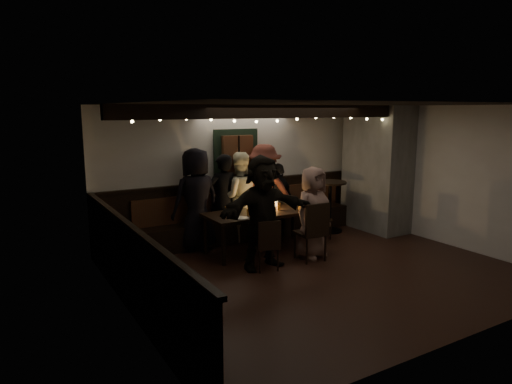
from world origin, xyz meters
TOP-DOWN VIEW (x-y plane):
  - room at (1.07, 1.42)m, footprint 6.02×5.01m
  - dining_table at (-0.24, 1.40)m, footprint 2.04×0.88m
  - chair_near_left at (-0.70, 0.47)m, footprint 0.45×0.45m
  - chair_near_right at (0.21, 0.46)m, footprint 0.48×0.48m
  - chair_end at (1.11, 1.52)m, footprint 0.45×0.45m
  - high_top at (1.68, 1.83)m, footprint 0.66×0.66m
  - person_a at (-1.20, 2.10)m, footprint 0.95×0.66m
  - person_b at (-0.63, 2.15)m, footprint 0.63×0.41m
  - person_c at (-0.28, 2.18)m, footprint 0.99×0.87m
  - person_d at (0.21, 2.06)m, footprint 1.37×1.05m
  - person_e at (0.53, 2.02)m, footprint 0.94×0.68m
  - person_f at (-0.68, 0.65)m, footprint 1.73×0.63m
  - person_g at (0.32, 0.66)m, footprint 0.88×0.69m

SIDE VIEW (x-z plane):
  - chair_end at x=1.11m, z-range 0.05..0.87m
  - chair_near_left at x=-0.70m, z-range 0.05..0.88m
  - chair_near_right at x=0.21m, z-range 0.06..1.07m
  - dining_table at x=-0.24m, z-range 0.22..1.11m
  - high_top at x=1.68m, z-range 0.14..1.20m
  - person_e at x=0.53m, z-range 0.00..1.49m
  - person_g at x=0.32m, z-range 0.00..1.58m
  - person_b at x=-0.63m, z-range 0.00..1.71m
  - person_c at x=-0.28m, z-range 0.00..1.73m
  - person_f at x=-0.68m, z-range 0.00..1.83m
  - person_a at x=-1.20m, z-range 0.00..1.85m
  - person_d at x=0.21m, z-range 0.00..1.87m
  - room at x=1.07m, z-range -0.24..2.38m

